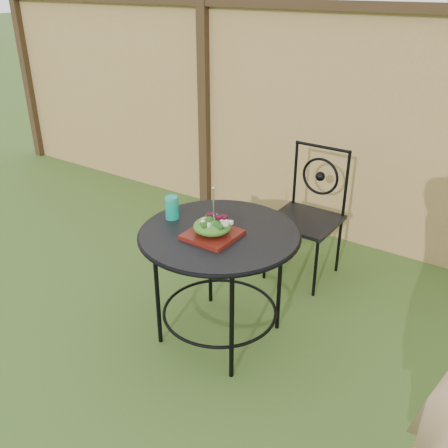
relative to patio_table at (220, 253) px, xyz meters
name	(u,v)px	position (x,y,z in m)	size (l,w,h in m)	color
ground	(164,386)	(0.00, -0.54, -0.59)	(60.00, 60.00, 0.00)	#274B18
fence	(340,127)	(0.00, 1.66, 0.36)	(8.00, 0.12, 1.90)	tan
patio_table	(220,253)	(0.00, 0.00, 0.00)	(0.92, 0.92, 0.72)	black
patio_chair	(309,211)	(0.09, 0.98, -0.08)	(0.46, 0.46, 0.95)	black
salad_plate	(212,235)	(0.00, -0.07, 0.15)	(0.27, 0.27, 0.02)	#4D100B
salad	(212,226)	(0.00, -0.07, 0.20)	(0.21, 0.21, 0.08)	#235614
fork	(214,205)	(0.01, -0.07, 0.33)	(0.01, 0.01, 0.18)	silver
drinking_glass	(172,207)	(-0.33, -0.02, 0.21)	(0.08, 0.08, 0.14)	#0EA486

